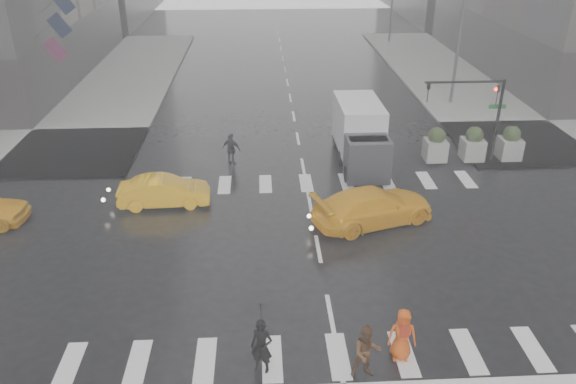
{
  "coord_description": "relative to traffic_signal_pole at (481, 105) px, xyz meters",
  "views": [
    {
      "loc": [
        -2.19,
        -18.78,
        12.05
      ],
      "look_at": [
        -1.1,
        2.0,
        1.55
      ],
      "focal_mm": 35.0,
      "sensor_mm": 36.0,
      "label": 1
    }
  ],
  "objects": [
    {
      "name": "taxi_mid",
      "position": [
        -15.6,
        -3.92,
        -2.55
      ],
      "size": [
        4.15,
        1.67,
        1.34
      ],
      "primitive_type": "imported",
      "rotation": [
        0.0,
        0.0,
        1.63
      ],
      "color": "#FDAC0D",
      "rests_on": "ground"
    },
    {
      "name": "pedestrian_orange",
      "position": [
        -7.16,
        -14.14,
        -2.35
      ],
      "size": [
        0.89,
        0.63,
        1.72
      ],
      "rotation": [
        0.0,
        0.0,
        -0.11
      ],
      "color": "#CC470E",
      "rests_on": "ground"
    },
    {
      "name": "pedestrian_far_b",
      "position": [
        -5.08,
        0.23,
        -2.42
      ],
      "size": [
        1.15,
        1.1,
        1.59
      ],
      "primitive_type": "imported",
      "rotation": [
        0.0,
        0.0,
        2.44
      ],
      "color": "black",
      "rests_on": "ground"
    },
    {
      "name": "ground",
      "position": [
        -9.01,
        -8.01,
        -3.22
      ],
      "size": [
        120.0,
        120.0,
        0.0
      ],
      "primitive_type": "plane",
      "color": "black",
      "rests_on": "ground"
    },
    {
      "name": "flag_cluster",
      "position": [
        -24.09,
        10.49,
        2.42
      ],
      "size": [
        2.87,
        3.06,
        4.69
      ],
      "color": "#59595B",
      "rests_on": "ground"
    },
    {
      "name": "street_lamp_near",
      "position": [
        1.86,
        9.99,
        1.73
      ],
      "size": [
        2.15,
        0.22,
        9.0
      ],
      "color": "#59595B",
      "rests_on": "ground"
    },
    {
      "name": "planter_mid",
      "position": [
        -0.01,
        0.19,
        -2.23
      ],
      "size": [
        1.1,
        1.1,
        1.8
      ],
      "color": "gray",
      "rests_on": "ground"
    },
    {
      "name": "box_truck",
      "position": [
        -6.01,
        0.31,
        -1.55
      ],
      "size": [
        2.2,
        5.86,
        3.11
      ],
      "rotation": [
        0.0,
        0.0,
        0.01
      ],
      "color": "silver",
      "rests_on": "ground"
    },
    {
      "name": "planter_west",
      "position": [
        -2.01,
        0.19,
        -2.23
      ],
      "size": [
        1.1,
        1.1,
        1.8
      ],
      "color": "gray",
      "rests_on": "ground"
    },
    {
      "name": "pedestrian_far_a",
      "position": [
        -12.73,
        0.43,
        -2.34
      ],
      "size": [
        1.19,
        0.97,
        1.75
      ],
      "primitive_type": "imported",
      "rotation": [
        0.0,
        0.0,
        2.74
      ],
      "color": "black",
      "rests_on": "ground"
    },
    {
      "name": "pedestrian_brown",
      "position": [
        -8.34,
        -14.81,
        -2.35
      ],
      "size": [
        0.87,
        0.69,
        1.73
      ],
      "primitive_type": "imported",
      "rotation": [
        0.0,
        0.0,
        0.04
      ],
      "color": "#4D2F1B",
      "rests_on": "ground"
    },
    {
      "name": "planter_east",
      "position": [
        1.99,
        0.19,
        -2.23
      ],
      "size": [
        1.1,
        1.1,
        1.8
      ],
      "color": "gray",
      "rests_on": "ground"
    },
    {
      "name": "taxi_rear",
      "position": [
        -6.47,
        -6.01,
        -2.45
      ],
      "size": [
        5.15,
        3.61,
        1.54
      ],
      "primitive_type": "imported",
      "rotation": [
        0.0,
        0.0,
        1.91
      ],
      "color": "#FDAC0D",
      "rests_on": "ground"
    },
    {
      "name": "road_markings",
      "position": [
        -9.01,
        -8.01,
        -3.21
      ],
      "size": [
        18.0,
        48.0,
        0.01
      ],
      "primitive_type": null,
      "color": "silver",
      "rests_on": "ground"
    },
    {
      "name": "traffic_signal_pole",
      "position": [
        0.0,
        0.0,
        0.0
      ],
      "size": [
        4.45,
        0.42,
        4.5
      ],
      "color": "black",
      "rests_on": "ground"
    },
    {
      "name": "sidewalk_ne",
      "position": [
        10.49,
        9.49,
        -3.14
      ],
      "size": [
        35.0,
        35.0,
        0.15
      ],
      "primitive_type": "cube",
      "color": "gray",
      "rests_on": "ground"
    },
    {
      "name": "pedestrian_black",
      "position": [
        -11.3,
        -14.46,
        -1.64
      ],
      "size": [
        1.21,
        1.22,
        2.43
      ],
      "rotation": [
        0.0,
        0.0,
        -0.3
      ],
      "color": "black",
      "rests_on": "ground"
    }
  ]
}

